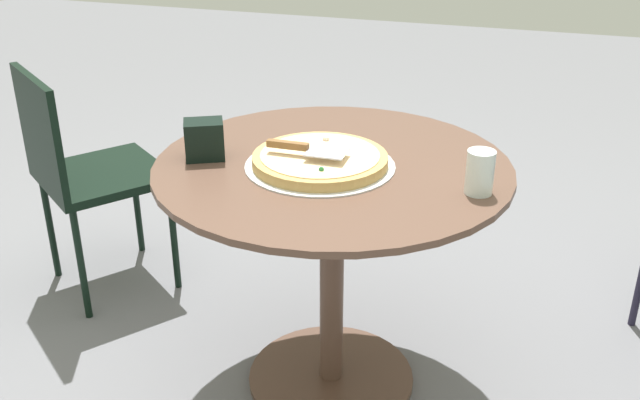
% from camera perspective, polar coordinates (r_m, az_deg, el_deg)
% --- Properties ---
extents(ground_plane, '(10.00, 10.00, 0.00)m').
position_cam_1_polar(ground_plane, '(2.29, 0.85, -13.61)').
color(ground_plane, slate).
extents(patio_table, '(0.93, 0.93, 0.70)m').
position_cam_1_polar(patio_table, '(2.00, 0.94, -1.99)').
color(patio_table, brown).
rests_on(patio_table, ground).
extents(pizza_on_tray, '(0.39, 0.39, 0.05)m').
position_cam_1_polar(pizza_on_tray, '(1.90, 0.00, 3.07)').
color(pizza_on_tray, silver).
rests_on(pizza_on_tray, patio_table).
extents(pizza_server, '(0.08, 0.21, 0.02)m').
position_cam_1_polar(pizza_server, '(1.87, -1.06, 4.01)').
color(pizza_server, silver).
rests_on(pizza_server, pizza_on_tray).
extents(drinking_cup, '(0.07, 0.07, 0.11)m').
position_cam_1_polar(drinking_cup, '(1.77, 12.23, 2.11)').
color(drinking_cup, white).
rests_on(drinking_cup, patio_table).
extents(napkin_dispenser, '(0.11, 0.13, 0.10)m').
position_cam_1_polar(napkin_dispenser, '(1.96, -8.91, 4.63)').
color(napkin_dispenser, black).
rests_on(napkin_dispenser, patio_table).
extents(patio_chair_corner, '(0.55, 0.55, 0.81)m').
position_cam_1_polar(patio_chair_corner, '(2.61, -17.96, 2.55)').
color(patio_chair_corner, black).
rests_on(patio_chair_corner, ground).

